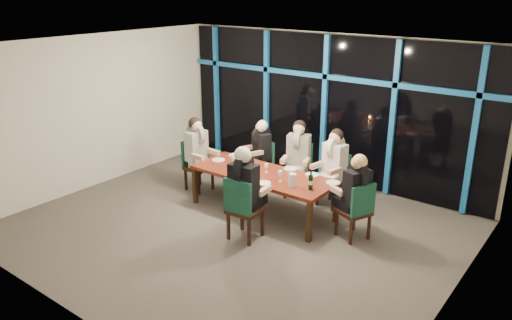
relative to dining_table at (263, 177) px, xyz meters
The scene contains 29 objects.
room 1.56m from the dining_table, 90.00° to the right, with size 7.04×7.00×3.02m.
window_wall 2.30m from the dining_table, 89.70° to the left, with size 6.86×0.43×2.94m.
dining_table is the anchor object (origin of this frame).
chair_far_left 1.28m from the dining_table, 126.13° to the left, with size 0.57×0.57×0.93m.
chair_far_mid 1.08m from the dining_table, 86.57° to the left, with size 0.60×0.60×1.02m.
chair_far_right 1.38m from the dining_table, 51.30° to the left, with size 0.54×0.54×1.00m.
chair_end_left 1.72m from the dining_table, behind, with size 0.50×0.50×1.01m.
chair_end_right 1.81m from the dining_table, ahead, with size 0.60×0.60×0.98m.
chair_near_mid 1.10m from the dining_table, 70.84° to the right, with size 0.54×0.54×1.07m.
diner_far_left 1.25m from the dining_table, 129.27° to the left, with size 0.58×0.64×0.91m.
diner_far_mid 1.04m from the dining_table, 84.69° to the left, with size 0.61×0.70×0.99m.
diner_far_right 1.33m from the dining_table, 49.54° to the left, with size 0.54×0.66×0.97m.
diner_end_left 1.65m from the dining_table, behind, with size 0.64×0.52×0.98m.
diner_end_right 1.75m from the dining_table, ahead, with size 0.67×0.61×0.96m.
diner_near_mid 1.06m from the dining_table, 69.61° to the right, with size 0.56×0.69×1.04m.
plate_far_left 1.09m from the dining_table, 156.46° to the left, with size 0.24×0.24×0.01m, color white.
plate_far_mid 0.54m from the dining_table, 59.17° to the left, with size 0.24×0.24×0.01m, color white.
plate_far_right 0.87m from the dining_table, 30.51° to the left, with size 0.24×0.24×0.01m, color white.
plate_end_left 1.07m from the dining_table, behind, with size 0.24×0.24×0.01m, color white.
plate_end_right 1.26m from the dining_table, 15.55° to the left, with size 0.24×0.24×0.01m, color white.
plate_near_mid 0.49m from the dining_table, 52.04° to the right, with size 0.24×0.24×0.01m, color white.
wine_bottle 1.08m from the dining_table, ahead, with size 0.08×0.08×0.33m.
water_pitcher 0.80m from the dining_table, 15.13° to the right, with size 0.14×0.12×0.22m.
tea_light 0.32m from the dining_table, 109.00° to the right, with size 0.06×0.06×0.03m, color #FEB04C.
wine_glass_a 0.34m from the dining_table, 140.64° to the right, with size 0.07×0.07×0.19m.
wine_glass_b 0.20m from the dining_table, 71.00° to the left, with size 0.06×0.06×0.16m.
wine_glass_c 0.53m from the dining_table, 16.75° to the right, with size 0.07×0.07×0.19m.
wine_glass_d 0.74m from the dining_table, behind, with size 0.07×0.07×0.18m.
wine_glass_e 0.92m from the dining_table, ahead, with size 0.06×0.06×0.16m.
Camera 1 is at (4.85, -5.79, 3.90)m, focal length 35.00 mm.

